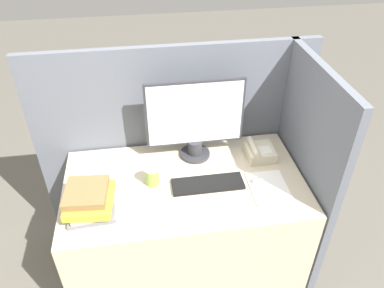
{
  "coord_description": "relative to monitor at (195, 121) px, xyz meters",
  "views": [
    {
      "loc": [
        -0.2,
        -1.2,
        2.22
      ],
      "look_at": [
        0.05,
        0.43,
        1.01
      ],
      "focal_mm": 35.0,
      "sensor_mm": 36.0,
      "label": 1
    }
  ],
  "objects": [
    {
      "name": "paper_pile",
      "position": [
        0.36,
        -0.37,
        -0.25
      ],
      "size": [
        0.21,
        0.28,
        0.01
      ],
      "color": "white",
      "rests_on": "desk"
    },
    {
      "name": "coffee_cup",
      "position": [
        -0.28,
        -0.22,
        -0.19
      ],
      "size": [
        0.08,
        0.08,
        0.11
      ],
      "color": "#8CB247",
      "rests_on": "desk"
    },
    {
      "name": "desk_telephone",
      "position": [
        0.39,
        -0.08,
        -0.21
      ],
      "size": [
        0.17,
        0.18,
        0.1
      ],
      "color": "beige",
      "rests_on": "desk"
    },
    {
      "name": "mouse",
      "position": [
        0.31,
        -0.31,
        -0.24
      ],
      "size": [
        0.07,
        0.05,
        0.03
      ],
      "color": "gray",
      "rests_on": "desk"
    },
    {
      "name": "cubicle_panel_right",
      "position": [
        0.63,
        -0.21,
        -0.31
      ],
      "size": [
        0.04,
        0.83,
        1.42
      ],
      "color": "slate",
      "rests_on": "ground_plane"
    },
    {
      "name": "keyboard",
      "position": [
        0.03,
        -0.29,
        -0.24
      ],
      "size": [
        0.41,
        0.13,
        0.02
      ],
      "color": "black",
      "rests_on": "desk"
    },
    {
      "name": "desk",
      "position": [
        -0.1,
        -0.24,
        -0.64
      ],
      "size": [
        1.38,
        0.77,
        0.77
      ],
      "color": "beige",
      "rests_on": "ground_plane"
    },
    {
      "name": "book_stack",
      "position": [
        -0.62,
        -0.37,
        -0.19
      ],
      "size": [
        0.26,
        0.3,
        0.12
      ],
      "color": "slate",
      "rests_on": "desk"
    },
    {
      "name": "monitor",
      "position": [
        0.0,
        0.0,
        0.0
      ],
      "size": [
        0.58,
        0.19,
        0.51
      ],
      "color": "#333338",
      "rests_on": "desk"
    },
    {
      "name": "cubicle_panel_rear",
      "position": [
        -0.1,
        0.18,
        -0.31
      ],
      "size": [
        1.78,
        0.04,
        1.42
      ],
      "color": "slate",
      "rests_on": "ground_plane"
    }
  ]
}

